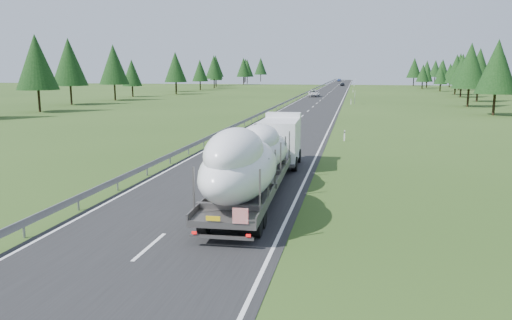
% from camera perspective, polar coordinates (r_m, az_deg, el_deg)
% --- Properties ---
extents(ground, '(400.00, 400.00, 0.00)m').
position_cam_1_polar(ground, '(19.49, -12.07, -9.70)').
color(ground, '#2A4517').
rests_on(ground, ground).
extents(road_surface, '(10.00, 400.00, 0.02)m').
position_cam_1_polar(road_surface, '(117.18, 7.70, 7.05)').
color(road_surface, black).
rests_on(road_surface, ground).
extents(guardrail, '(0.10, 400.00, 0.76)m').
position_cam_1_polar(guardrail, '(117.55, 5.11, 7.40)').
color(guardrail, slate).
rests_on(guardrail, ground).
extents(marker_posts, '(0.13, 350.08, 1.00)m').
position_cam_1_polar(marker_posts, '(171.87, 11.10, 8.15)').
color(marker_posts, silver).
rests_on(marker_posts, ground).
extents(highway_sign, '(0.08, 0.90, 2.60)m').
position_cam_1_polar(highway_sign, '(96.88, 11.24, 7.33)').
color(highway_sign, slate).
rests_on(highway_sign, ground).
extents(tree_line_right, '(27.35, 282.78, 12.32)m').
position_cam_1_polar(tree_line_right, '(122.50, 26.72, 9.32)').
color(tree_line_right, black).
rests_on(tree_line_right, ground).
extents(tree_line_left, '(15.23, 283.55, 12.55)m').
position_cam_1_polar(tree_line_left, '(142.84, -9.71, 10.43)').
color(tree_line_left, black).
rests_on(tree_line_left, ground).
extents(boat_truck, '(3.31, 19.20, 4.22)m').
position_cam_1_polar(boat_truck, '(26.02, 0.09, 0.64)').
color(boat_truck, white).
rests_on(boat_truck, ground).
extents(distant_van, '(3.21, 6.02, 1.61)m').
position_cam_1_polar(distant_van, '(122.12, 6.64, 7.57)').
color(distant_van, silver).
rests_on(distant_van, ground).
extents(distant_car_dark, '(1.65, 4.08, 1.39)m').
position_cam_1_polar(distant_car_dark, '(201.27, 9.85, 8.53)').
color(distant_car_dark, black).
rests_on(distant_car_dark, ground).
extents(distant_car_blue, '(1.85, 4.37, 1.40)m').
position_cam_1_polar(distant_car_blue, '(273.70, 9.48, 8.99)').
color(distant_car_blue, '#172141').
rests_on(distant_car_blue, ground).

